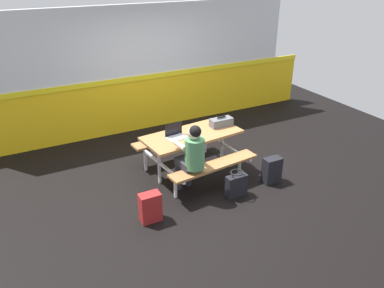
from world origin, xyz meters
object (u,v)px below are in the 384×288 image
(picnic_table_main, at_px, (192,143))
(backpack_dark, at_px, (150,207))
(student_nearer, at_px, (192,154))
(tote_bag_bright, at_px, (236,185))
(laptop_silver, at_px, (176,135))
(toolbox_grey, at_px, (221,122))
(satchel_spare, at_px, (271,170))

(picnic_table_main, distance_m, backpack_dark, 1.52)
(picnic_table_main, height_order, student_nearer, student_nearer)
(tote_bag_bright, bearing_deg, backpack_dark, 178.39)
(laptop_silver, distance_m, toolbox_grey, 0.91)
(picnic_table_main, xyz_separation_m, toolbox_grey, (0.61, 0.06, 0.24))
(satchel_spare, bearing_deg, picnic_table_main, 139.65)
(backpack_dark, relative_size, satchel_spare, 1.00)
(backpack_dark, bearing_deg, student_nearer, 21.78)
(student_nearer, relative_size, laptop_silver, 3.54)
(backpack_dark, xyz_separation_m, tote_bag_bright, (1.43, -0.04, -0.02))
(student_nearer, distance_m, laptop_silver, 0.60)
(picnic_table_main, height_order, satchel_spare, picnic_table_main)
(student_nearer, bearing_deg, backpack_dark, -158.22)
(student_nearer, xyz_separation_m, backpack_dark, (-0.84, -0.34, -0.49))
(student_nearer, height_order, toolbox_grey, student_nearer)
(tote_bag_bright, bearing_deg, toolbox_grey, 72.31)
(laptop_silver, xyz_separation_m, satchel_spare, (1.33, -0.88, -0.57))
(laptop_silver, bearing_deg, backpack_dark, -132.42)
(student_nearer, relative_size, toolbox_grey, 3.02)
(tote_bag_bright, bearing_deg, satchel_spare, 6.81)
(laptop_silver, relative_size, toolbox_grey, 0.85)
(student_nearer, distance_m, toolbox_grey, 1.13)
(laptop_silver, bearing_deg, toolbox_grey, 3.62)
(picnic_table_main, distance_m, toolbox_grey, 0.66)
(laptop_silver, height_order, toolbox_grey, laptop_silver)
(tote_bag_bright, bearing_deg, student_nearer, 147.50)
(toolbox_grey, distance_m, tote_bag_bright, 1.25)
(picnic_table_main, bearing_deg, laptop_silver, 178.74)
(toolbox_grey, height_order, backpack_dark, toolbox_grey)
(toolbox_grey, bearing_deg, backpack_dark, -150.57)
(student_nearer, relative_size, backpack_dark, 2.74)
(tote_bag_bright, height_order, satchel_spare, satchel_spare)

